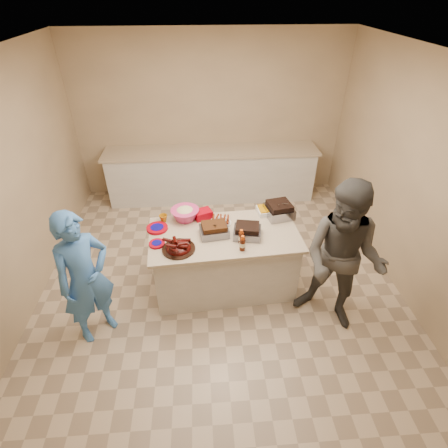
{
  "coord_description": "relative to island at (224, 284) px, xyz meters",
  "views": [
    {
      "loc": [
        -0.19,
        -3.31,
        3.24
      ],
      "look_at": [
        0.05,
        -0.01,
        0.92
      ],
      "focal_mm": 28.0,
      "sensor_mm": 36.0,
      "label": 1
    }
  ],
  "objects": [
    {
      "name": "brisket_tray",
      "position": [
        0.26,
        -0.07,
        0.82
      ],
      "size": [
        0.35,
        0.31,
        0.09
      ],
      "primitive_type": "cube",
      "rotation": [
        0.0,
        0.0,
        -0.18
      ],
      "color": "black",
      "rests_on": "island"
    },
    {
      "name": "mustard_bottle",
      "position": [
        -0.08,
        0.04,
        0.82
      ],
      "size": [
        0.04,
        0.04,
        0.11
      ],
      "primitive_type": "cylinder",
      "rotation": [
        0.0,
        0.0,
        0.07
      ],
      "color": "#EDA800",
      "rests_on": "island"
    },
    {
      "name": "bbq_bottle_b",
      "position": [
        0.17,
        -0.19,
        0.82
      ],
      "size": [
        0.06,
        0.06,
        0.18
      ],
      "primitive_type": "cylinder",
      "rotation": [
        0.0,
        0.0,
        0.07
      ],
      "color": "#3A1206",
      "rests_on": "island"
    },
    {
      "name": "pulled_pork_tray",
      "position": [
        -0.12,
        -0.02,
        0.82
      ],
      "size": [
        0.35,
        0.28,
        0.1
      ],
      "primitive_type": "cube",
      "rotation": [
        0.0,
        0.0,
        0.13
      ],
      "color": "#47230F",
      "rests_on": "island"
    },
    {
      "name": "back_counter",
      "position": [
        -0.05,
        2.26,
        0.45
      ],
      "size": [
        3.6,
        0.64,
        0.9
      ],
      "primitive_type": null,
      "color": "beige",
      "rests_on": "ground"
    },
    {
      "name": "plastic_cup",
      "position": [
        -0.72,
        0.3,
        0.82
      ],
      "size": [
        0.11,
        0.1,
        0.1
      ],
      "primitive_type": "imported",
      "rotation": [
        0.0,
        0.0,
        0.07
      ],
      "color": "#AD6F0E",
      "rests_on": "island"
    },
    {
      "name": "guest_gray",
      "position": [
        1.17,
        -0.63,
        0.0
      ],
      "size": [
        1.74,
        1.93,
        0.67
      ],
      "primitive_type": "imported",
      "rotation": [
        0.0,
        0.0,
        -0.63
      ],
      "color": "#494742",
      "rests_on": "ground"
    },
    {
      "name": "rib_platter",
      "position": [
        -0.52,
        -0.26,
        0.82
      ],
      "size": [
        0.38,
        0.38,
        0.15
      ],
      "primitive_type": null,
      "rotation": [
        0.0,
        0.0,
        0.05
      ],
      "color": "#430705",
      "rests_on": "island"
    },
    {
      "name": "roasting_pan",
      "position": [
        0.7,
        0.32,
        0.82
      ],
      "size": [
        0.37,
        0.37,
        0.13
      ],
      "primitive_type": "cube",
      "rotation": [
        0.0,
        0.0,
        0.2
      ],
      "color": "gray",
      "rests_on": "island"
    },
    {
      "name": "mac_cheese_dish",
      "position": [
        0.6,
        0.4,
        0.82
      ],
      "size": [
        0.32,
        0.25,
        0.08
      ],
      "primitive_type": "cube",
      "rotation": [
        0.0,
        0.0,
        0.1
      ],
      "color": "#D08C00",
      "rests_on": "island"
    },
    {
      "name": "room",
      "position": [
        -0.05,
        0.06,
        0.0
      ],
      "size": [
        4.5,
        5.0,
        2.7
      ],
      "primitive_type": null,
      "color": "tan",
      "rests_on": "ground"
    },
    {
      "name": "guest_blue",
      "position": [
        -1.44,
        -0.6,
        0.0
      ],
      "size": [
        1.46,
        1.54,
        0.37
      ],
      "primitive_type": "imported",
      "rotation": [
        0.0,
        0.0,
        0.73
      ],
      "color": "#3F79C7",
      "rests_on": "ground"
    },
    {
      "name": "basket_stack",
      "position": [
        -0.24,
        0.35,
        0.82
      ],
      "size": [
        0.25,
        0.22,
        0.1
      ],
      "primitive_type": "cube",
      "rotation": [
        0.0,
        0.0,
        0.38
      ],
      "color": "#95000E",
      "rests_on": "island"
    },
    {
      "name": "sauce_bowl",
      "position": [
        0.01,
        0.16,
        0.82
      ],
      "size": [
        0.14,
        0.05,
        0.13
      ],
      "primitive_type": "imported",
      "rotation": [
        0.0,
        0.0,
        0.07
      ],
      "color": "silver",
      "rests_on": "island"
    },
    {
      "name": "sausage_plate",
      "position": [
        -0.03,
        0.22,
        0.82
      ],
      "size": [
        0.31,
        0.31,
        0.04
      ],
      "primitive_type": "cylinder",
      "rotation": [
        0.0,
        0.0,
        -0.2
      ],
      "color": "silver",
      "rests_on": "island"
    },
    {
      "name": "bbq_bottle_a",
      "position": [
        0.17,
        -0.31,
        0.82
      ],
      "size": [
        0.07,
        0.07,
        0.19
      ],
      "primitive_type": "cylinder",
      "rotation": [
        0.0,
        0.0,
        0.07
      ],
      "color": "#3A1206",
      "rests_on": "island"
    },
    {
      "name": "island",
      "position": [
        0.0,
        0.0,
        0.0
      ],
      "size": [
        1.8,
        1.03,
        0.82
      ],
      "primitive_type": null,
      "rotation": [
        0.0,
        0.0,
        0.07
      ],
      "color": "beige",
      "rests_on": "ground"
    },
    {
      "name": "plate_stack_large",
      "position": [
        -0.78,
        0.14,
        0.82
      ],
      "size": [
        0.27,
        0.27,
        0.03
      ],
      "primitive_type": "cylinder",
      "rotation": [
        0.0,
        0.0,
        0.07
      ],
      "color": "#95000E",
      "rests_on": "island"
    },
    {
      "name": "plate_stack_small",
      "position": [
        -0.76,
        -0.15,
        0.82
      ],
      "size": [
        0.19,
        0.19,
        0.02
      ],
      "primitive_type": "cylinder",
      "rotation": [
        0.0,
        0.0,
        0.07
      ],
      "color": "#95000E",
      "rests_on": "island"
    },
    {
      "name": "coleslaw_bowl",
      "position": [
        -0.46,
        0.33,
        0.82
      ],
      "size": [
        0.37,
        0.37,
        0.24
      ],
      "primitive_type": null,
      "rotation": [
        0.0,
        0.0,
        0.07
      ],
      "color": "#C4316C",
      "rests_on": "island"
    }
  ]
}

